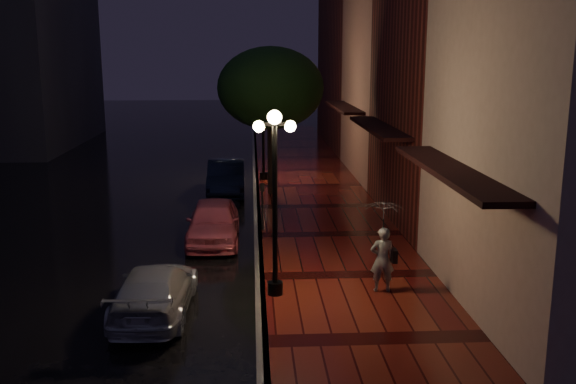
% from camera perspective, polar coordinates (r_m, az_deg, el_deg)
% --- Properties ---
extents(ground, '(120.00, 120.00, 0.00)m').
position_cam_1_polar(ground, '(20.02, -2.68, -4.26)').
color(ground, black).
rests_on(ground, ground).
extents(sidewalk, '(4.50, 60.00, 0.15)m').
position_cam_1_polar(sidewalk, '(20.14, 3.75, -3.95)').
color(sidewalk, '#490E0D').
rests_on(sidewalk, ground).
extents(curb, '(0.25, 60.00, 0.15)m').
position_cam_1_polar(curb, '(20.00, -2.68, -4.05)').
color(curb, '#595451').
rests_on(curb, ground).
extents(storefront_mid, '(5.00, 8.00, 11.00)m').
position_cam_1_polar(storefront_mid, '(22.37, 15.72, 11.34)').
color(storefront_mid, '#511914').
rests_on(storefront_mid, ground).
extents(storefront_far, '(5.00, 8.00, 9.00)m').
position_cam_1_polar(storefront_far, '(30.08, 10.67, 9.81)').
color(storefront_far, '#8C5951').
rests_on(storefront_far, ground).
extents(storefront_extra, '(5.00, 12.00, 10.00)m').
position_cam_1_polar(storefront_extra, '(39.84, 7.24, 11.21)').
color(storefront_extra, '#511914').
rests_on(storefront_extra, ground).
extents(streetlamp_near, '(0.96, 0.36, 4.31)m').
position_cam_1_polar(streetlamp_near, '(14.53, -1.18, -0.03)').
color(streetlamp_near, black).
rests_on(streetlamp_near, sidewalk).
extents(streetlamp_far, '(0.96, 0.36, 4.31)m').
position_cam_1_polar(streetlamp_far, '(28.37, -2.22, 6.02)').
color(streetlamp_far, black).
rests_on(streetlamp_far, sidewalk).
extents(street_tree, '(4.16, 4.16, 5.80)m').
position_cam_1_polar(street_tree, '(25.24, -1.53, 8.99)').
color(street_tree, black).
rests_on(street_tree, sidewalk).
extents(pink_car, '(1.56, 3.85, 1.31)m').
position_cam_1_polar(pink_car, '(19.71, -6.66, -2.62)').
color(pink_car, '#D8586D').
rests_on(pink_car, ground).
extents(navy_car, '(1.55, 4.25, 1.39)m').
position_cam_1_polar(navy_car, '(26.37, -5.52, 1.30)').
color(navy_car, black).
rests_on(navy_car, ground).
extents(silver_car, '(1.70, 3.94, 1.13)m').
position_cam_1_polar(silver_car, '(14.61, -11.76, -8.56)').
color(silver_car, '#A9AAB1').
rests_on(silver_car, ground).
extents(woman_with_umbrella, '(0.91, 0.93, 2.19)m').
position_cam_1_polar(woman_with_umbrella, '(15.16, 8.47, -3.55)').
color(woman_with_umbrella, silver).
rests_on(woman_with_umbrella, sidewalk).
extents(parking_meter, '(0.16, 0.14, 1.50)m').
position_cam_1_polar(parking_meter, '(20.40, -2.31, -0.86)').
color(parking_meter, black).
rests_on(parking_meter, sidewalk).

